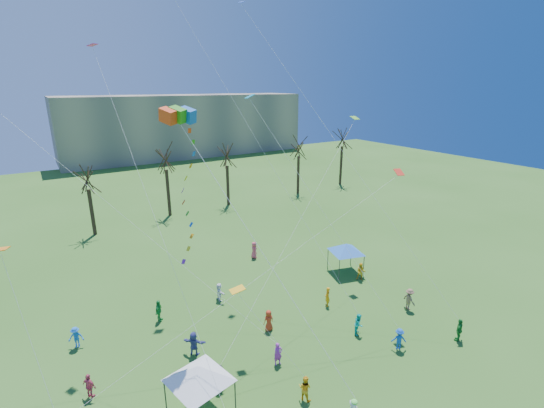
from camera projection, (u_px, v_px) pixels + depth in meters
distant_building at (187, 125)px, 96.30m from camera, size 60.00×14.00×15.00m
bare_tree_row at (172, 166)px, 50.21m from camera, size 71.16×8.74×10.86m
big_box_kite at (193, 198)px, 21.07m from camera, size 3.40×5.92×17.09m
canopy_tent_white at (199, 373)px, 20.31m from camera, size 4.09×4.09×3.14m
canopy_tent_blue at (346, 248)px, 36.27m from camera, size 3.77×3.77×2.94m
festival_crowd at (255, 335)px, 26.25m from camera, size 25.38×20.33×1.84m
small_kites_aloft at (233, 136)px, 25.21m from camera, size 29.13×18.44×33.63m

